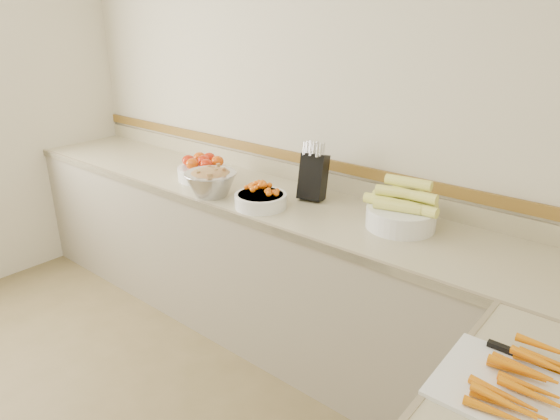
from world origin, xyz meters
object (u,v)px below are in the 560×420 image
Objects in this scene: tomato_bowl at (202,169)px; cutting_board at (523,387)px; rhubarb_bowl at (211,181)px; knife_block at (313,175)px; corn_bowl at (402,212)px; cherry_tomato_bowl at (261,198)px.

cutting_board is (2.09, -0.72, -0.04)m from tomato_bowl.
tomato_bowl is at bearing 146.96° from rhubarb_bowl.
rhubarb_bowl is at bearing -33.04° from tomato_bowl.
cutting_board is at bearing -33.03° from knife_block.
corn_bowl is at bearing 133.74° from cutting_board.
rhubarb_bowl reaches higher than cutting_board.
tomato_bowl is at bearing -167.84° from knife_block.
rhubarb_bowl is at bearing -172.05° from cherry_tomato_bowl.
cutting_board is (1.35, -0.88, -0.11)m from knife_block.
corn_bowl is (0.70, 0.23, 0.03)m from cherry_tomato_bowl.
rhubarb_bowl is 1.90m from cutting_board.
cherry_tomato_bowl is 0.64× the size of cutting_board.
cherry_tomato_bowl is 0.74m from corn_bowl.
cherry_tomato_bowl is 0.95× the size of rhubarb_bowl.
rhubarb_bowl is (-0.33, -0.05, 0.03)m from cherry_tomato_bowl.
rhubarb_bowl is (-1.03, -0.27, 0.01)m from corn_bowl.
rhubarb_bowl is at bearing -165.14° from corn_bowl.
cherry_tomato_bowl is at bearing 7.95° from rhubarb_bowl.
corn_bowl reaches higher than cutting_board.
rhubarb_bowl is 0.67× the size of cutting_board.
tomato_bowl is 1.04× the size of rhubarb_bowl.
corn_bowl is at bearing -5.83° from knife_block.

